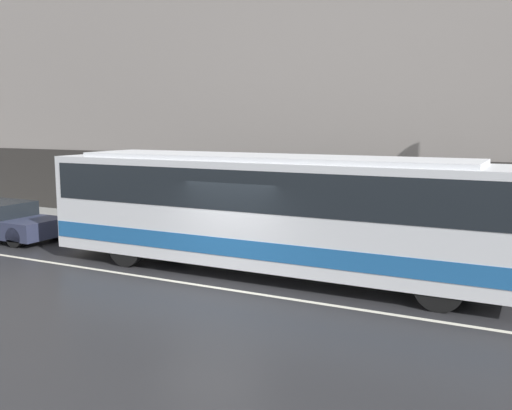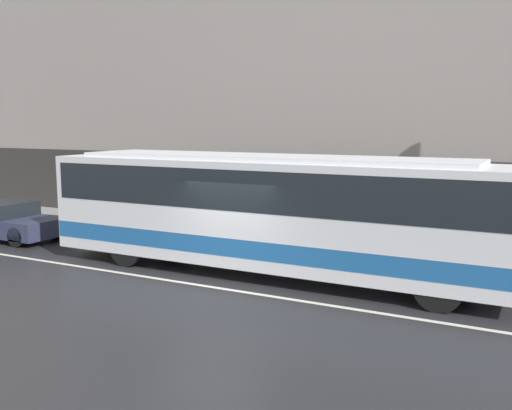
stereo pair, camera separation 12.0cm
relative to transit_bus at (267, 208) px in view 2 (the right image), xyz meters
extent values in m
plane|color=#262628|center=(-0.40, -1.77, -1.76)|extent=(60.00, 60.00, 0.00)
cube|color=gray|center=(-0.40, 3.69, -1.68)|extent=(60.00, 2.93, 0.17)
cube|color=gray|center=(-0.40, 5.31, 4.25)|extent=(60.00, 0.30, 12.02)
cube|color=#2D2B28|center=(-0.40, 5.14, -0.36)|extent=(60.00, 0.06, 2.80)
cube|color=beige|center=(-0.40, -1.77, -1.76)|extent=(54.00, 0.14, 0.01)
cube|color=silver|center=(-0.01, 0.00, -0.08)|extent=(12.40, 2.49, 2.65)
cube|color=#1E5999|center=(-0.01, 0.00, -0.86)|extent=(12.33, 2.51, 0.45)
cube|color=black|center=(-0.01, 0.00, 0.56)|extent=(12.02, 2.51, 1.01)
cube|color=silver|center=(-0.01, 0.00, 1.30)|extent=(10.54, 2.11, 0.12)
cylinder|color=black|center=(4.59, -1.08, -1.24)|extent=(1.05, 0.28, 1.05)
cylinder|color=black|center=(4.59, 1.08, -1.24)|extent=(1.05, 0.28, 1.05)
cylinder|color=black|center=(-3.81, -1.08, -1.24)|extent=(1.05, 0.28, 1.05)
cylinder|color=black|center=(-3.81, 1.08, -1.24)|extent=(1.05, 0.28, 1.05)
cube|color=#2D334C|center=(-10.29, 0.00, -1.28)|extent=(4.77, 1.85, 0.60)
cylinder|color=black|center=(-8.56, -0.83, -1.43)|extent=(0.66, 0.20, 0.66)
cylinder|color=black|center=(-8.56, 0.83, -1.43)|extent=(0.66, 0.20, 0.66)
camera|label=1|loc=(6.47, -13.19, 2.17)|focal=40.00mm
camera|label=2|loc=(6.58, -13.13, 2.17)|focal=40.00mm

